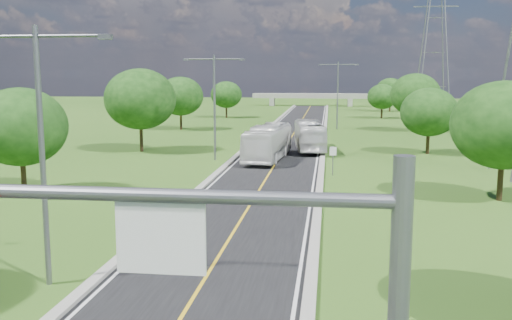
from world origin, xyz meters
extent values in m
plane|color=#2A4E16|center=(0.00, 60.00, 0.00)|extent=(260.00, 260.00, 0.00)
cube|color=black|center=(0.00, 66.00, 0.03)|extent=(8.00, 150.00, 0.06)
cube|color=gray|center=(-4.25, 66.00, 0.11)|extent=(0.50, 150.00, 0.22)
cube|color=gray|center=(4.25, 66.00, 0.11)|extent=(0.50, 150.00, 0.22)
cylinder|color=slate|center=(1.60, -1.00, 6.60)|extent=(8.40, 0.20, 0.20)
cube|color=white|center=(2.60, -1.00, 6.00)|extent=(1.25, 0.06, 1.00)
cylinder|color=slate|center=(5.20, 38.00, 1.20)|extent=(0.08, 0.08, 2.40)
cube|color=white|center=(5.20, 37.97, 2.00)|extent=(0.55, 0.04, 0.70)
cube|color=gray|center=(-10.00, 140.00, 1.00)|extent=(1.20, 3.00, 2.00)
cube|color=gray|center=(10.00, 140.00, 1.00)|extent=(1.20, 3.00, 2.00)
cube|color=gray|center=(0.00, 140.00, 2.60)|extent=(30.00, 3.00, 1.20)
cylinder|color=slate|center=(-6.00, 12.00, 5.00)|extent=(0.22, 0.22, 10.00)
cylinder|color=slate|center=(-7.40, 12.00, 9.60)|extent=(2.80, 0.12, 0.12)
cylinder|color=slate|center=(-4.60, 12.00, 9.60)|extent=(2.80, 0.12, 0.12)
cube|color=slate|center=(-3.30, 12.00, 9.55)|extent=(0.50, 0.25, 0.18)
cylinder|color=slate|center=(-6.00, 45.00, 5.00)|extent=(0.22, 0.22, 10.00)
cylinder|color=slate|center=(-7.40, 45.00, 9.60)|extent=(2.80, 0.12, 0.12)
cylinder|color=slate|center=(-4.60, 45.00, 9.60)|extent=(2.80, 0.12, 0.12)
cube|color=slate|center=(-8.70, 45.00, 9.55)|extent=(0.50, 0.25, 0.18)
cube|color=slate|center=(-3.30, 45.00, 9.55)|extent=(0.50, 0.25, 0.18)
cylinder|color=slate|center=(6.00, 78.00, 5.00)|extent=(0.22, 0.22, 10.00)
cylinder|color=slate|center=(4.60, 78.00, 9.60)|extent=(2.80, 0.12, 0.12)
cylinder|color=slate|center=(7.40, 78.00, 9.60)|extent=(2.80, 0.12, 0.12)
cube|color=slate|center=(3.30, 78.00, 9.55)|extent=(0.50, 0.25, 0.18)
cube|color=slate|center=(8.70, 78.00, 9.55)|extent=(0.50, 0.25, 0.18)
cube|color=slate|center=(26.00, 115.00, 21.84)|extent=(9.00, 0.25, 0.25)
cylinder|color=black|center=(-16.00, 28.00, 1.35)|extent=(0.36, 0.36, 2.70)
ellipsoid|color=#14390F|center=(-16.00, 28.00, 4.65)|extent=(6.30, 6.30, 5.36)
cylinder|color=black|center=(-15.00, 50.00, 1.62)|extent=(0.36, 0.36, 3.24)
ellipsoid|color=#14390F|center=(-15.00, 50.00, 5.58)|extent=(7.56, 7.56, 6.43)
cylinder|color=black|center=(-17.00, 74.00, 1.44)|extent=(0.36, 0.36, 2.88)
ellipsoid|color=#14390F|center=(-17.00, 74.00, 4.96)|extent=(6.72, 6.72, 5.71)
cylinder|color=black|center=(-14.50, 98.00, 1.26)|extent=(0.36, 0.36, 2.52)
ellipsoid|color=#14390F|center=(-14.50, 98.00, 4.34)|extent=(5.88, 5.88, 5.00)
cylinder|color=black|center=(16.00, 30.00, 1.44)|extent=(0.36, 0.36, 2.88)
ellipsoid|color=#14390F|center=(16.00, 30.00, 4.96)|extent=(6.72, 6.72, 5.71)
cylinder|color=black|center=(15.00, 52.00, 1.26)|extent=(0.36, 0.36, 2.52)
ellipsoid|color=#14390F|center=(15.00, 52.00, 4.34)|extent=(5.88, 5.88, 5.00)
cylinder|color=black|center=(17.00, 76.00, 1.53)|extent=(0.36, 0.36, 3.06)
ellipsoid|color=#14390F|center=(17.00, 76.00, 5.27)|extent=(7.14, 7.14, 6.07)
cylinder|color=black|center=(14.50, 100.00, 1.17)|extent=(0.36, 0.36, 2.34)
ellipsoid|color=#14390F|center=(14.50, 100.00, 4.03)|extent=(5.46, 5.46, 4.64)
cylinder|color=black|center=(18.00, 120.00, 1.35)|extent=(0.36, 0.36, 2.70)
ellipsoid|color=#14390F|center=(18.00, 120.00, 4.65)|extent=(6.30, 6.30, 5.36)
imported|color=silver|center=(2.75, 53.04, 1.63)|extent=(3.90, 11.48, 3.13)
imported|color=white|center=(-0.95, 45.79, 1.71)|extent=(3.73, 12.00, 3.29)
camera|label=1|loc=(4.85, -8.28, 8.22)|focal=40.00mm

